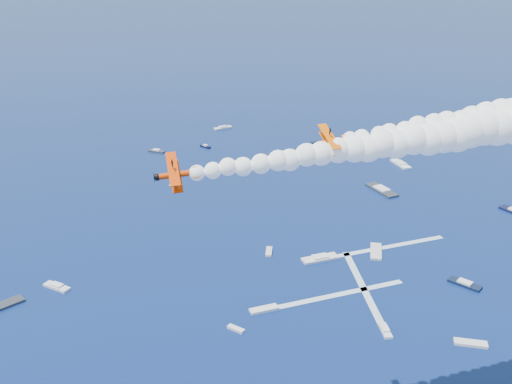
% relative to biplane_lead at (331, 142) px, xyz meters
% --- Properties ---
extents(biplane_lead, '(10.11, 10.41, 6.69)m').
position_rel_biplane_lead_xyz_m(biplane_lead, '(0.00, 0.00, 0.00)').
color(biplane_lead, '#F05D05').
extents(biplane_trail, '(11.15, 11.67, 7.79)m').
position_rel_biplane_lead_xyz_m(biplane_trail, '(-19.29, -16.95, -3.28)').
color(biplane_trail, '#DB3A04').
extents(smoke_trail_lead, '(72.15, 71.95, 12.18)m').
position_rel_biplane_lead_xyz_m(smoke_trail_lead, '(25.11, 23.21, 2.64)').
color(smoke_trail_lead, white).
extents(smoke_trail_trail, '(72.08, 70.24, 12.18)m').
position_rel_biplane_lead_xyz_m(smoke_trail_trail, '(7.65, 4.12, -0.64)').
color(smoke_trail_trail, white).
extents(spectator_boats, '(251.30, 187.94, 0.70)m').
position_rel_biplane_lead_xyz_m(spectator_boats, '(-6.00, 80.60, -59.60)').
color(spectator_boats, silver).
rests_on(spectator_boats, ground).
extents(boat_wakes, '(31.98, 62.37, 0.04)m').
position_rel_biplane_lead_xyz_m(boat_wakes, '(-9.10, 61.06, -59.92)').
color(boat_wakes, white).
rests_on(boat_wakes, ground).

